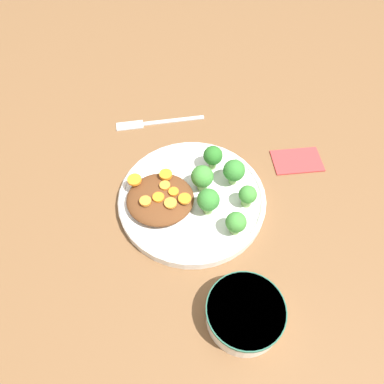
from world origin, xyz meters
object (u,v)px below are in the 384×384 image
(fork, at_px, (152,123))
(dip_bowl, at_px, (245,313))
(napkin, at_px, (297,160))
(plate, at_px, (192,199))

(fork, bearing_deg, dip_bowl, 102.21)
(dip_bowl, distance_m, napkin, 0.35)
(dip_bowl, relative_size, fork, 0.61)
(plate, xyz_separation_m, fork, (0.07, -0.22, -0.01))
(napkin, bearing_deg, fork, -25.65)
(plate, height_order, dip_bowl, dip_bowl)
(dip_bowl, relative_size, napkin, 1.20)
(plate, relative_size, fork, 1.40)
(dip_bowl, xyz_separation_m, napkin, (-0.17, -0.31, -0.02))
(dip_bowl, xyz_separation_m, fork, (0.13, -0.45, -0.02))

